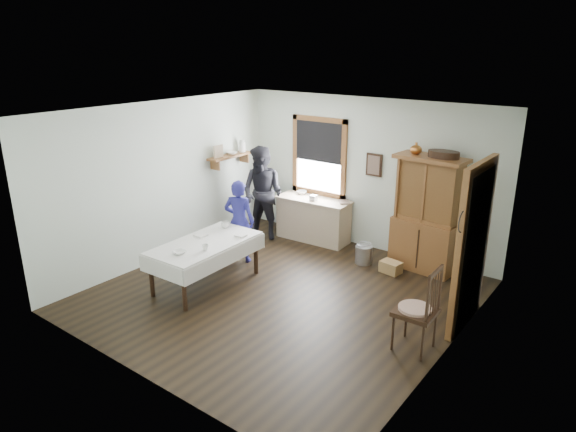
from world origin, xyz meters
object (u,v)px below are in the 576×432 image
(work_counter, at_px, (313,219))
(spindle_chair, at_px, (416,308))
(woman_blue, at_px, (239,224))
(pail, at_px, (364,255))
(figure_dark, at_px, (263,197))
(china_hutch, at_px, (426,214))
(wicker_basket, at_px, (391,267))
(dining_table, at_px, (206,263))

(work_counter, height_order, spindle_chair, spindle_chair)
(work_counter, distance_m, woman_blue, 1.65)
(pail, height_order, figure_dark, figure_dark)
(china_hutch, bearing_deg, wicker_basket, -122.10)
(spindle_chair, height_order, figure_dark, figure_dark)
(pail, height_order, wicker_basket, pail)
(work_counter, relative_size, woman_blue, 1.07)
(woman_blue, bearing_deg, dining_table, 78.85)
(china_hutch, bearing_deg, woman_blue, -144.83)
(figure_dark, bearing_deg, china_hutch, 4.30)
(china_hutch, height_order, figure_dark, china_hutch)
(dining_table, height_order, pail, dining_table)
(woman_blue, bearing_deg, spindle_chair, 145.66)
(pail, bearing_deg, woman_blue, -146.15)
(woman_blue, xyz_separation_m, figure_dark, (-0.38, 1.08, 0.16))
(china_hutch, xyz_separation_m, spindle_chair, (0.86, -2.30, -0.39))
(wicker_basket, xyz_separation_m, woman_blue, (-2.30, -1.11, 0.57))
(wicker_basket, bearing_deg, work_counter, 166.03)
(work_counter, bearing_deg, pail, -19.55)
(spindle_chair, bearing_deg, pail, 130.89)
(spindle_chair, height_order, pail, spindle_chair)
(work_counter, bearing_deg, woman_blue, -108.72)
(spindle_chair, bearing_deg, figure_dark, 153.44)
(wicker_basket, bearing_deg, spindle_chair, -56.81)
(work_counter, distance_m, dining_table, 2.59)
(pail, relative_size, figure_dark, 0.19)
(china_hutch, xyz_separation_m, wicker_basket, (-0.34, -0.46, -0.85))
(work_counter, relative_size, spindle_chair, 1.27)
(work_counter, xyz_separation_m, woman_blue, (-0.45, -1.57, 0.26))
(china_hutch, distance_m, spindle_chair, 2.48)
(spindle_chair, relative_size, pail, 3.61)
(dining_table, xyz_separation_m, woman_blue, (-0.20, 1.00, 0.31))
(spindle_chair, bearing_deg, woman_blue, 166.65)
(woman_blue, bearing_deg, wicker_basket, -176.84)
(dining_table, height_order, figure_dark, figure_dark)
(figure_dark, bearing_deg, pail, -2.24)
(spindle_chair, xyz_separation_m, pail, (-1.75, 1.91, -0.40))
(work_counter, bearing_deg, china_hutch, -2.95)
(wicker_basket, distance_m, woman_blue, 2.62)
(woman_blue, bearing_deg, work_counter, -128.45)
(figure_dark, bearing_deg, work_counter, 25.88)
(pail, relative_size, woman_blue, 0.23)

